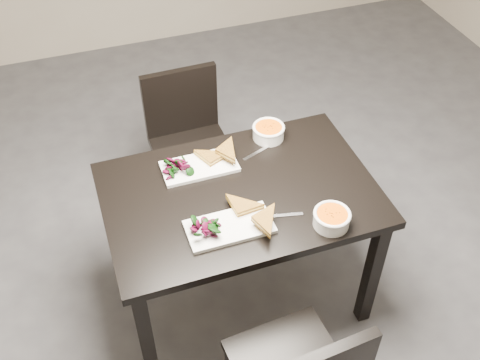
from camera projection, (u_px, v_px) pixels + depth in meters
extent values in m
plane|color=#47474C|center=(267.00, 250.00, 3.25)|extent=(5.00, 5.00, 0.00)
cube|color=black|center=(240.00, 195.00, 2.54)|extent=(1.20, 0.80, 0.04)
cube|color=black|center=(146.00, 340.00, 2.44)|extent=(0.06, 0.06, 0.71)
cube|color=black|center=(372.00, 273.00, 2.69)|extent=(0.06, 0.06, 0.71)
cube|color=black|center=(118.00, 227.00, 2.90)|extent=(0.06, 0.06, 0.71)
cube|color=black|center=(312.00, 179.00, 3.16)|extent=(0.06, 0.06, 0.71)
cube|color=black|center=(304.00, 344.00, 2.59)|extent=(0.04, 0.04, 0.41)
cube|color=black|center=(193.00, 152.00, 3.21)|extent=(0.43, 0.43, 0.04)
cube|color=black|center=(174.00, 209.00, 3.20)|extent=(0.04, 0.04, 0.41)
cube|color=black|center=(234.00, 193.00, 3.29)|extent=(0.04, 0.04, 0.41)
cube|color=black|center=(157.00, 169.00, 3.44)|extent=(0.04, 0.04, 0.41)
cube|color=black|center=(214.00, 155.00, 3.54)|extent=(0.04, 0.04, 0.41)
cube|color=black|center=(180.00, 101.00, 3.19)|extent=(0.42, 0.05, 0.40)
cube|color=white|center=(229.00, 227.00, 2.36)|extent=(0.36, 0.18, 0.02)
cylinder|color=white|center=(331.00, 220.00, 2.37)|extent=(0.15, 0.15, 0.06)
cylinder|color=orange|center=(332.00, 215.00, 2.35)|extent=(0.13, 0.13, 0.02)
torus|color=white|center=(332.00, 214.00, 2.34)|extent=(0.16, 0.16, 0.02)
cube|color=silver|center=(282.00, 215.00, 2.42)|extent=(0.18, 0.05, 0.00)
cube|color=white|center=(199.00, 167.00, 2.63)|extent=(0.35, 0.17, 0.02)
cylinder|color=white|center=(268.00, 133.00, 2.78)|extent=(0.15, 0.15, 0.06)
cylinder|color=orange|center=(269.00, 128.00, 2.76)|extent=(0.13, 0.13, 0.02)
torus|color=white|center=(269.00, 127.00, 2.76)|extent=(0.16, 0.16, 0.02)
cube|color=silver|center=(258.00, 152.00, 2.72)|extent=(0.17, 0.08, 0.00)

